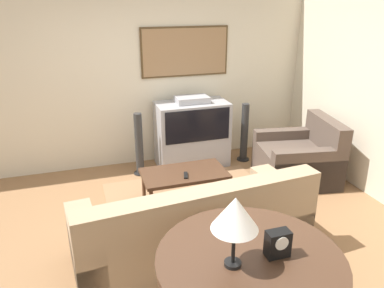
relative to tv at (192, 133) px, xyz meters
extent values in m
plane|color=#8E6642|center=(-0.71, -1.75, -0.50)|extent=(12.00, 12.00, 0.00)
cube|color=beige|center=(-0.71, 0.38, 0.85)|extent=(12.00, 0.06, 2.70)
cube|color=#4C381E|center=(0.00, 0.33, 1.15)|extent=(1.31, 0.03, 0.72)
cube|color=#93704C|center=(0.00, 0.31, 1.15)|extent=(1.26, 0.01, 0.67)
cube|color=#99704C|center=(-0.35, -1.10, -0.49)|extent=(2.06, 1.61, 0.01)
cube|color=#9E9EA3|center=(0.00, 0.00, -0.28)|extent=(1.05, 0.55, 0.44)
cube|color=#9E9EA3|center=(0.00, 0.00, 0.21)|extent=(1.05, 0.55, 0.54)
cube|color=black|center=(0.00, -0.27, 0.21)|extent=(0.95, 0.01, 0.47)
cube|color=#9E9EA3|center=(0.00, 0.00, 0.52)|extent=(0.47, 0.30, 0.09)
cube|color=#9E8466|center=(-0.65, -2.04, -0.28)|extent=(2.34, 1.05, 0.44)
cube|color=#9E8466|center=(-0.63, -2.36, 0.15)|extent=(2.28, 0.41, 0.43)
cube|color=#9E8466|center=(0.36, -1.96, -0.20)|extent=(0.31, 0.87, 0.60)
cube|color=#9E8466|center=(-1.66, -2.13, -0.20)|extent=(0.31, 0.87, 0.60)
cube|color=#715F49|center=(-0.13, -2.18, 0.11)|extent=(0.37, 0.15, 0.34)
cube|color=#715F49|center=(-1.15, -2.27, 0.11)|extent=(0.37, 0.15, 0.34)
cube|color=brown|center=(1.23, -0.92, -0.27)|extent=(1.13, 1.12, 0.46)
cube|color=brown|center=(1.62, -0.99, 0.16)|extent=(0.34, 0.98, 0.41)
cube|color=brown|center=(1.30, -0.52, -0.20)|extent=(0.99, 0.33, 0.60)
cube|color=brown|center=(1.16, -1.31, -0.20)|extent=(0.99, 0.33, 0.60)
cube|color=#472D1E|center=(-0.46, -1.13, -0.07)|extent=(1.01, 0.56, 0.04)
cylinder|color=#472D1E|center=(-0.92, -1.37, -0.30)|extent=(0.04, 0.04, 0.41)
cylinder|color=#472D1E|center=(0.00, -1.37, -0.30)|extent=(0.04, 0.04, 0.41)
cylinder|color=#472D1E|center=(-0.92, -0.90, -0.30)|extent=(0.04, 0.04, 0.41)
cylinder|color=#472D1E|center=(0.00, -0.90, -0.30)|extent=(0.04, 0.04, 0.41)
cylinder|color=#472D1E|center=(-0.63, -3.22, 0.29)|extent=(1.25, 1.25, 0.04)
cube|color=#472D1E|center=(-0.63, -3.22, 0.23)|extent=(1.06, 0.50, 0.08)
cylinder|color=#472D1E|center=(-0.19, -3.16, -0.11)|extent=(0.05, 0.05, 0.77)
cylinder|color=black|center=(-0.77, -3.26, 0.33)|extent=(0.11, 0.11, 0.02)
cylinder|color=black|center=(-0.77, -3.26, 0.55)|extent=(0.02, 0.02, 0.42)
cone|color=silver|center=(-0.77, -3.26, 0.70)|extent=(0.29, 0.29, 0.21)
cube|color=black|center=(-0.46, -3.26, 0.41)|extent=(0.16, 0.09, 0.18)
cylinder|color=white|center=(-0.46, -3.30, 0.44)|extent=(0.09, 0.01, 0.09)
cube|color=black|center=(-0.47, -1.24, -0.04)|extent=(0.09, 0.17, 0.02)
cylinder|color=black|center=(-0.82, -0.09, -0.49)|extent=(0.19, 0.19, 0.02)
cylinder|color=#2D2D2D|center=(-0.82, -0.09, -0.04)|extent=(0.11, 0.11, 0.91)
cylinder|color=black|center=(0.82, -0.09, -0.49)|extent=(0.19, 0.19, 0.02)
cylinder|color=#2D2D2D|center=(0.82, -0.09, -0.04)|extent=(0.11, 0.11, 0.91)
camera|label=1|loc=(-1.60, -5.01, 1.90)|focal=35.00mm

